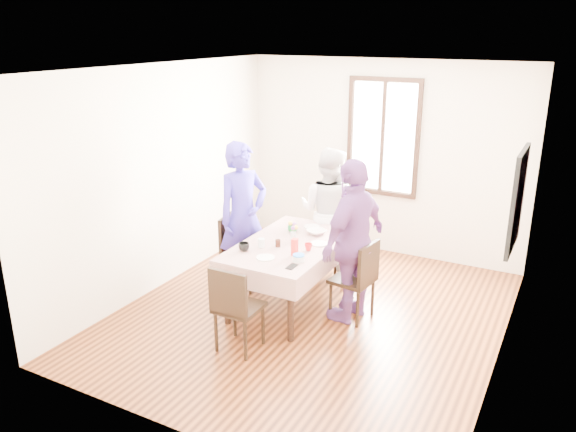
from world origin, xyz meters
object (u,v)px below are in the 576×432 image
(chair_far, at_px, (328,239))
(person_left, at_px, (242,217))
(chair_right, at_px, (352,279))
(dining_table, at_px, (290,274))
(person_far, at_px, (328,211))
(chair_near, at_px, (239,307))
(chair_left, at_px, (242,252))
(person_right, at_px, (352,241))

(chair_far, height_order, person_left, person_left)
(person_left, bearing_deg, chair_right, -69.10)
(dining_table, height_order, chair_far, chair_far)
(chair_right, distance_m, chair_far, 1.27)
(person_left, distance_m, person_far, 1.17)
(chair_far, height_order, person_far, person_far)
(chair_far, bearing_deg, person_far, 87.80)
(chair_near, bearing_deg, chair_far, 89.72)
(person_far, bearing_deg, chair_far, -89.37)
(chair_right, distance_m, person_left, 1.55)
(person_left, bearing_deg, person_far, -13.92)
(chair_right, bearing_deg, chair_near, 154.43)
(person_far, bearing_deg, person_left, 52.01)
(chair_left, xyz_separation_m, person_far, (0.75, 0.91, 0.38))
(dining_table, relative_size, chair_right, 1.73)
(dining_table, bearing_deg, chair_near, -90.00)
(chair_near, height_order, person_left, person_left)
(dining_table, xyz_separation_m, chair_near, (0.00, -1.08, 0.08))
(chair_left, height_order, person_right, person_right)
(dining_table, height_order, person_far, person_far)
(chair_far, bearing_deg, chair_near, 87.80)
(dining_table, distance_m, person_far, 1.16)
(person_right, bearing_deg, chair_right, 101.40)
(chair_near, xyz_separation_m, person_far, (0.00, 2.14, 0.38))
(chair_near, distance_m, person_right, 1.42)
(chair_left, relative_size, person_right, 0.50)
(chair_far, height_order, chair_near, same)
(dining_table, height_order, person_left, person_left)
(chair_far, bearing_deg, person_left, 49.77)
(dining_table, height_order, chair_left, chair_left)
(chair_near, xyz_separation_m, person_left, (-0.73, 1.23, 0.46))
(chair_left, height_order, person_far, person_far)
(dining_table, distance_m, chair_left, 0.77)
(person_right, bearing_deg, chair_near, -21.47)
(person_far, distance_m, person_right, 1.25)
(chair_far, relative_size, person_right, 0.50)
(chair_left, bearing_deg, person_left, 80.56)
(dining_table, xyz_separation_m, chair_left, (-0.75, 0.15, 0.08))
(dining_table, relative_size, person_left, 0.86)
(chair_far, relative_size, person_left, 0.50)
(chair_near, relative_size, person_left, 0.50)
(person_far, relative_size, person_right, 0.92)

